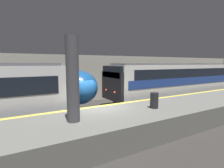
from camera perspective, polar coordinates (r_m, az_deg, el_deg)
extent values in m
plane|color=#33302D|center=(10.42, -4.38, -13.11)|extent=(120.00, 120.00, 0.00)
cube|color=slate|center=(8.70, 0.98, -13.22)|extent=(40.00, 3.68, 1.13)
cube|color=#EAD14C|center=(9.96, -4.07, -7.23)|extent=(40.00, 0.30, 0.01)
cube|color=#B2AD9E|center=(15.96, -14.58, 1.54)|extent=(50.00, 0.15, 4.29)
cylinder|color=#47474C|center=(7.28, -12.73, 1.43)|extent=(0.52, 0.52, 3.51)
ellipsoid|color=#195199|center=(11.84, -10.61, -1.11)|extent=(2.42, 2.62, 2.23)
sphere|color=#F2EFCC|center=(12.24, -6.37, -2.66)|extent=(0.20, 0.20, 0.20)
cube|color=black|center=(18.71, 22.80, -3.50)|extent=(15.15, 2.34, 0.75)
cube|color=silver|center=(18.50, 23.04, 1.68)|extent=(16.46, 2.85, 2.65)
cube|color=navy|center=(17.69, 26.73, 1.11)|extent=(15.81, 0.02, 0.64)
cube|color=black|center=(17.64, 26.85, 3.34)|extent=(14.82, 0.02, 0.74)
cube|color=black|center=(12.90, 0.00, -0.71)|extent=(0.25, 2.79, 2.12)
cube|color=black|center=(12.80, 0.00, 4.00)|extent=(0.25, 2.51, 0.85)
sphere|color=#EA4C42|center=(12.33, 0.87, -2.81)|extent=(0.18, 0.18, 0.18)
sphere|color=#EA4C42|center=(13.43, -1.94, -2.02)|extent=(0.18, 0.18, 0.18)
cube|color=#4C4C51|center=(18.44, 23.24, 6.00)|extent=(15.81, 2.05, 0.14)
cylinder|color=#232328|center=(9.72, 13.63, -5.22)|extent=(0.44, 0.44, 0.85)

